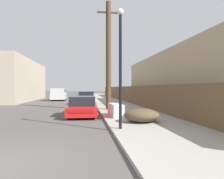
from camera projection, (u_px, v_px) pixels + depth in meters
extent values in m
cube|color=#9E998E|center=(107.00, 100.00, 28.42)|extent=(4.20, 63.00, 0.12)
cube|color=silver|center=(116.00, 110.00, 11.60)|extent=(0.73, 1.84, 0.69)
cube|color=white|center=(116.00, 104.00, 11.59)|extent=(0.70, 1.77, 0.03)
cube|color=#333335|center=(116.00, 103.00, 12.18)|extent=(0.04, 0.20, 0.02)
cube|color=gray|center=(115.00, 103.00, 11.88)|extent=(0.63, 0.11, 0.01)
cube|color=gray|center=(117.00, 104.00, 11.33)|extent=(0.63, 0.11, 0.01)
cube|color=red|center=(83.00, 109.00, 12.95)|extent=(1.94, 4.49, 0.55)
cube|color=black|center=(83.00, 101.00, 12.55)|extent=(1.60, 2.18, 0.55)
cube|color=#B21414|center=(81.00, 111.00, 10.74)|extent=(1.38, 0.08, 0.19)
cylinder|color=black|center=(73.00, 108.00, 14.25)|extent=(0.23, 0.65, 0.65)
cylinder|color=black|center=(95.00, 108.00, 14.39)|extent=(0.23, 0.65, 0.65)
cylinder|color=black|center=(69.00, 113.00, 11.52)|extent=(0.23, 0.65, 0.65)
cylinder|color=black|center=(95.00, 113.00, 11.66)|extent=(0.23, 0.65, 0.65)
cube|color=#5B1E19|center=(86.00, 100.00, 21.73)|extent=(1.79, 4.01, 0.70)
cube|color=black|center=(86.00, 94.00, 21.56)|extent=(1.54, 2.25, 0.55)
cube|color=#B21414|center=(86.00, 100.00, 19.72)|extent=(1.39, 0.03, 0.25)
cylinder|color=black|center=(79.00, 101.00, 22.85)|extent=(0.20, 0.64, 0.64)
cylinder|color=black|center=(93.00, 101.00, 23.06)|extent=(0.20, 0.64, 0.64)
cylinder|color=black|center=(79.00, 102.00, 20.39)|extent=(0.20, 0.64, 0.64)
cylinder|color=black|center=(94.00, 102.00, 20.60)|extent=(0.20, 0.64, 0.64)
cube|color=silver|center=(59.00, 96.00, 29.07)|extent=(2.14, 5.46, 0.85)
cube|color=silver|center=(58.00, 91.00, 27.60)|extent=(1.91, 2.50, 0.69)
cube|color=black|center=(58.00, 91.00, 27.60)|extent=(1.94, 2.45, 0.38)
cylinder|color=black|center=(64.00, 98.00, 27.57)|extent=(0.29, 0.85, 0.84)
cylinder|color=black|center=(52.00, 98.00, 27.28)|extent=(0.29, 0.85, 0.84)
cylinder|color=black|center=(65.00, 97.00, 30.86)|extent=(0.29, 0.85, 0.84)
cylinder|color=black|center=(55.00, 97.00, 30.57)|extent=(0.29, 0.85, 0.84)
cylinder|color=#4C3826|center=(108.00, 56.00, 15.41)|extent=(0.40, 0.40, 8.33)
cube|color=#4C3826|center=(108.00, 12.00, 15.39)|extent=(1.80, 0.12, 0.12)
cylinder|color=black|center=(120.00, 72.00, 8.07)|extent=(0.12, 0.12, 4.60)
sphere|color=white|center=(120.00, 12.00, 8.05)|extent=(0.26, 0.26, 0.26)
ellipsoid|color=brown|center=(142.00, 115.00, 9.67)|extent=(1.72, 1.54, 0.65)
cube|color=brown|center=(123.00, 93.00, 26.82)|extent=(0.08, 45.50, 1.86)
cube|color=tan|center=(8.00, 81.00, 27.94)|extent=(7.00, 16.22, 5.58)
cube|color=tan|center=(190.00, 80.00, 18.72)|extent=(6.00, 21.95, 5.05)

